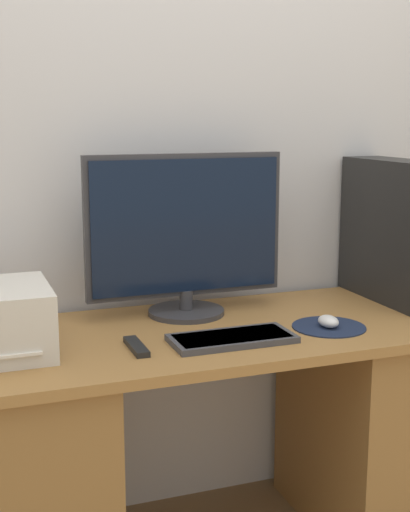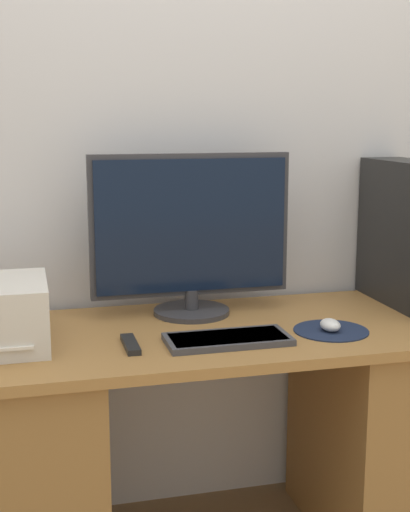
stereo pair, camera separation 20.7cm
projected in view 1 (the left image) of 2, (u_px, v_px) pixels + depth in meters
The scene contains 8 objects.
wall_back at pixel (174, 121), 2.37m from camera, with size 6.40×0.05×2.70m.
desk at pixel (214, 440), 2.20m from camera, with size 1.66×0.66×0.74m.
monitor at pixel (185, 233), 2.23m from camera, with size 0.64×0.24×0.51m.
keyboard at pixel (233, 338), 2.00m from camera, with size 0.35×0.16×0.02m.
mousepad at pixel (329, 327), 2.14m from camera, with size 0.22×0.22×0.00m.
mouse at pixel (328, 321), 2.13m from camera, with size 0.06×0.08×0.04m.
computer_tower at pixel (394, 231), 2.43m from camera, with size 0.15×0.45×0.48m.
remote_control at pixel (136, 347), 1.94m from camera, with size 0.04×0.16×0.02m.
Camera 1 is at (-0.73, -1.58, 1.37)m, focal length 50.00 mm.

